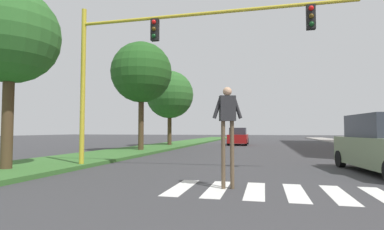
% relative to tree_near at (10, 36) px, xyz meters
% --- Properties ---
extents(ground_plane, '(140.00, 140.00, 0.00)m').
position_rel_tree_near_xyz_m(ground_plane, '(8.61, 22.20, -4.63)').
color(ground_plane, '#38383A').
extents(crosswalk, '(4.95, 2.20, 0.01)m').
position_rel_tree_near_xyz_m(crosswalk, '(8.61, -1.10, -4.62)').
color(crosswalk, silver).
rests_on(crosswalk, ground_plane).
extents(median_strip, '(3.96, 64.00, 0.15)m').
position_rel_tree_near_xyz_m(median_strip, '(-0.09, 20.20, -4.55)').
color(median_strip, '#386B2D').
rests_on(median_strip, ground_plane).
extents(tree_near, '(3.26, 3.26, 6.15)m').
position_rel_tree_near_xyz_m(tree_near, '(0.00, 0.00, 0.00)').
color(tree_near, '#4C3823').
rests_on(tree_near, median_strip).
extents(tree_mid, '(4.06, 4.06, 7.21)m').
position_rel_tree_near_xyz_m(tree_mid, '(0.40, 10.39, 0.68)').
color(tree_mid, '#4C3823').
rests_on(tree_mid, median_strip).
extents(tree_far, '(4.27, 4.27, 6.65)m').
position_rel_tree_near_xyz_m(tree_far, '(0.10, 17.57, 0.02)').
color(tree_far, '#4C3823').
rests_on(tree_far, median_strip).
extents(sidewalk_right, '(3.00, 64.00, 0.15)m').
position_rel_tree_near_xyz_m(sidewalk_right, '(17.40, 20.20, -4.55)').
color(sidewalk_right, '#9E9991').
rests_on(sidewalk_right, ground_plane).
extents(traffic_light_gantry, '(9.87, 0.30, 6.00)m').
position_rel_tree_near_xyz_m(traffic_light_gantry, '(4.55, 1.87, -0.23)').
color(traffic_light_gantry, gold).
rests_on(traffic_light_gantry, median_strip).
extents(pedestrian_performer, '(0.73, 0.35, 2.49)m').
position_rel_tree_near_xyz_m(pedestrian_performer, '(7.51, -1.01, -2.97)').
color(pedestrian_performer, brown).
rests_on(pedestrian_performer, ground_plane).
extents(sedan_midblock, '(1.92, 4.38, 1.69)m').
position_rel_tree_near_xyz_m(sedan_midblock, '(5.86, 21.89, -3.84)').
color(sedan_midblock, maroon).
rests_on(sedan_midblock, ground_plane).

